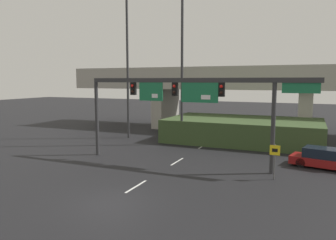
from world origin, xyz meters
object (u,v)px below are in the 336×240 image
signal_gantry (187,94)px  highway_light_pole_near (127,49)px  highway_light_pole_far (182,44)px  speed_limit_sign (275,157)px  parked_sedan_near_right (323,159)px

signal_gantry → highway_light_pole_near: size_ratio=0.94×
highway_light_pole_far → signal_gantry: bearing=-66.1°
speed_limit_sign → signal_gantry: bearing=167.5°
signal_gantry → highway_light_pole_near: 13.03m
speed_limit_sign → parked_sedan_near_right: 5.21m
speed_limit_sign → highway_light_pole_near: 19.79m
signal_gantry → speed_limit_sign: bearing=-12.5°
signal_gantry → highway_light_pole_far: (-3.01, 6.80, 4.25)m
signal_gantry → speed_limit_sign: signal_gantry is taller
highway_light_pole_far → parked_sedan_near_right: bearing=-17.8°
signal_gantry → speed_limit_sign: (6.18, -1.37, -3.63)m
highway_light_pole_near → parked_sedan_near_right: bearing=-15.1°
speed_limit_sign → highway_light_pole_near: bearing=149.3°
signal_gantry → speed_limit_sign: 7.30m
highway_light_pole_far → speed_limit_sign: bearing=-41.6°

